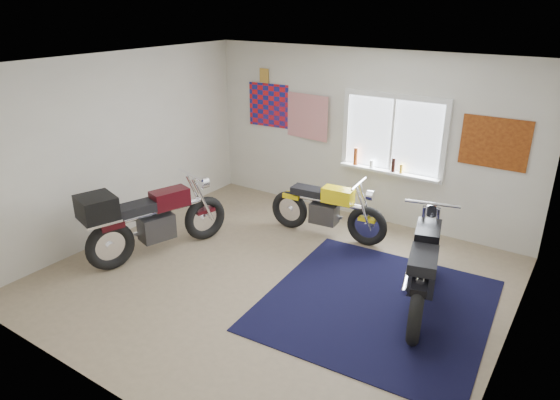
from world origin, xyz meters
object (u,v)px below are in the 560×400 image
Objects in this scene: yellow_triumph at (327,210)px; black_chrome_bike at (423,268)px; maroon_tourer at (147,220)px; navy_rug at (377,304)px.

black_chrome_bike is (1.82, -1.01, 0.06)m from yellow_triumph.
maroon_tourer is (-1.73, -1.95, 0.14)m from yellow_triumph.
yellow_triumph is 0.90× the size of maroon_tourer.
black_chrome_bike is at bearing 37.03° from navy_rug.
navy_rug is 3.26m from maroon_tourer.
black_chrome_bike is (0.41, 0.31, 0.47)m from navy_rug.
navy_rug is 1.24× the size of black_chrome_bike.
black_chrome_bike is at bearing -57.87° from maroon_tourer.
maroon_tourer is (-3.55, -0.94, 0.08)m from black_chrome_bike.
black_chrome_bike is at bearing -34.20° from yellow_triumph.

